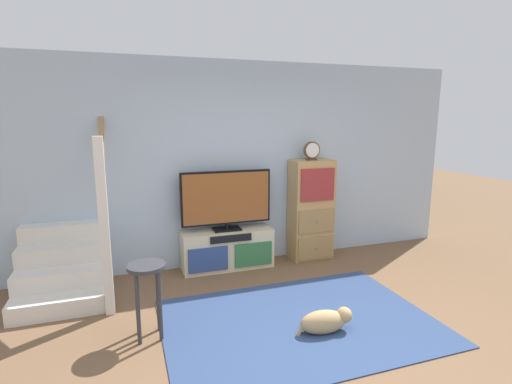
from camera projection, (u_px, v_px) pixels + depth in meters
ground_plane at (330, 358)px, 3.24m from camera, size 20.00×20.00×0.00m
back_wall at (243, 164)px, 5.27m from camera, size 6.40×0.12×2.70m
area_rug at (299, 322)px, 3.79m from camera, size 2.60×1.80×0.01m
media_console at (228, 249)px, 5.13m from camera, size 1.19×0.38×0.52m
television at (226, 199)px, 5.03m from camera, size 1.19×0.22×0.79m
side_cabinet at (311, 210)px, 5.44m from camera, size 0.58×0.38×1.40m
desk_clock at (312, 151)px, 5.27m from camera, size 0.23×0.08×0.25m
staircase at (66, 258)px, 4.51m from camera, size 1.00×1.36×2.20m
bar_stool_near at (147, 283)px, 3.46m from camera, size 0.34×0.34×0.70m
dog at (326, 321)px, 3.60m from camera, size 0.54×0.24×0.23m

